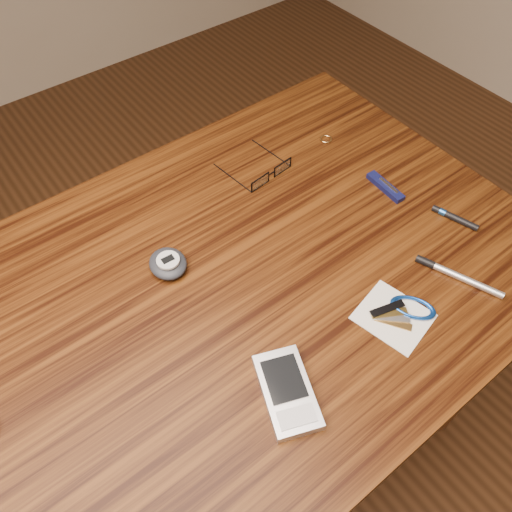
{
  "coord_description": "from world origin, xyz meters",
  "views": [
    {
      "loc": [
        -0.26,
        -0.38,
        1.39
      ],
      "look_at": [
        0.04,
        0.01,
        0.76
      ],
      "focal_mm": 35.0,
      "sensor_mm": 36.0,
      "label": 1
    }
  ],
  "objects_px": {
    "eyeglasses": "(269,173)",
    "notepad_keys": "(403,312)",
    "pedometer": "(168,263)",
    "desk": "(240,311)",
    "silver_pen": "(452,273)",
    "pda_phone": "(287,391)",
    "pocket_knife": "(385,187)"
  },
  "relations": [
    {
      "from": "eyeglasses",
      "to": "notepad_keys",
      "type": "xyz_separation_m",
      "value": [
        -0.02,
        -0.35,
        -0.01
      ]
    },
    {
      "from": "pedometer",
      "to": "desk",
      "type": "bearing_deg",
      "value": -47.17
    },
    {
      "from": "notepad_keys",
      "to": "silver_pen",
      "type": "height_order",
      "value": "silver_pen"
    },
    {
      "from": "pda_phone",
      "to": "notepad_keys",
      "type": "relative_size",
      "value": 1.07
    },
    {
      "from": "pedometer",
      "to": "notepad_keys",
      "type": "bearing_deg",
      "value": -50.64
    },
    {
      "from": "pocket_knife",
      "to": "silver_pen",
      "type": "xyz_separation_m",
      "value": [
        -0.06,
        -0.2,
        0.0
      ]
    },
    {
      "from": "desk",
      "to": "eyeglasses",
      "type": "distance_m",
      "value": 0.26
    },
    {
      "from": "notepad_keys",
      "to": "desk",
      "type": "bearing_deg",
      "value": 127.8
    },
    {
      "from": "notepad_keys",
      "to": "pedometer",
      "type": "bearing_deg",
      "value": 129.36
    },
    {
      "from": "desk",
      "to": "notepad_keys",
      "type": "height_order",
      "value": "notepad_keys"
    },
    {
      "from": "pedometer",
      "to": "pocket_knife",
      "type": "height_order",
      "value": "pedometer"
    },
    {
      "from": "desk",
      "to": "silver_pen",
      "type": "distance_m",
      "value": 0.35
    },
    {
      "from": "eyeglasses",
      "to": "silver_pen",
      "type": "height_order",
      "value": "eyeglasses"
    },
    {
      "from": "notepad_keys",
      "to": "silver_pen",
      "type": "xyz_separation_m",
      "value": [
        0.11,
        0.0,
        0.0
      ]
    },
    {
      "from": "desk",
      "to": "pedometer",
      "type": "bearing_deg",
      "value": 132.83
    },
    {
      "from": "eyeglasses",
      "to": "notepad_keys",
      "type": "distance_m",
      "value": 0.35
    },
    {
      "from": "pedometer",
      "to": "notepad_keys",
      "type": "relative_size",
      "value": 0.57
    },
    {
      "from": "pedometer",
      "to": "silver_pen",
      "type": "distance_m",
      "value": 0.45
    },
    {
      "from": "pedometer",
      "to": "notepad_keys",
      "type": "height_order",
      "value": "pedometer"
    },
    {
      "from": "pedometer",
      "to": "eyeglasses",
      "type": "bearing_deg",
      "value": 14.56
    },
    {
      "from": "eyeglasses",
      "to": "pocket_knife",
      "type": "height_order",
      "value": "eyeglasses"
    },
    {
      "from": "desk",
      "to": "silver_pen",
      "type": "bearing_deg",
      "value": -36.7
    },
    {
      "from": "eyeglasses",
      "to": "pda_phone",
      "type": "distance_m",
      "value": 0.42
    },
    {
      "from": "pda_phone",
      "to": "pocket_knife",
      "type": "distance_m",
      "value": 0.44
    },
    {
      "from": "desk",
      "to": "notepad_keys",
      "type": "relative_size",
      "value": 7.94
    },
    {
      "from": "pedometer",
      "to": "pocket_knife",
      "type": "xyz_separation_m",
      "value": [
        0.41,
        -0.09,
        -0.01
      ]
    },
    {
      "from": "pda_phone",
      "to": "pocket_knife",
      "type": "height_order",
      "value": "pda_phone"
    },
    {
      "from": "notepad_keys",
      "to": "eyeglasses",
      "type": "bearing_deg",
      "value": 86.27
    },
    {
      "from": "desk",
      "to": "eyeglasses",
      "type": "bearing_deg",
      "value": 40.0
    },
    {
      "from": "eyeglasses",
      "to": "pda_phone",
      "type": "bearing_deg",
      "value": -125.08
    },
    {
      "from": "eyeglasses",
      "to": "desk",
      "type": "bearing_deg",
      "value": -140.0
    },
    {
      "from": "silver_pen",
      "to": "pedometer",
      "type": "bearing_deg",
      "value": 140.65
    }
  ]
}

